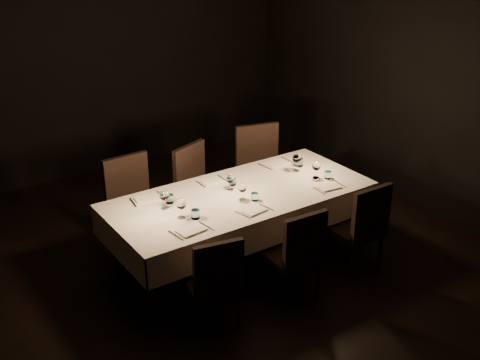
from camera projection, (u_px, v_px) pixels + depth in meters
room at (240, 119)px, 5.35m from camera, size 5.01×6.01×3.01m
dining_table at (240, 201)px, 5.68m from camera, size 2.52×1.12×0.76m
chair_near_left at (215, 279)px, 4.84m from camera, size 0.49×0.49×0.86m
place_setting_near_left at (187, 214)px, 5.10m from camera, size 0.35×0.41×0.19m
chair_near_center at (297, 251)px, 5.20m from camera, size 0.45×0.45×0.89m
place_setting_near_center at (249, 197)px, 5.43m from camera, size 0.32×0.39×0.17m
chair_near_right at (362, 224)px, 5.61m from camera, size 0.45×0.45×0.93m
place_setting_near_right at (323, 174)px, 5.89m from camera, size 0.32×0.40×0.18m
chair_far_left at (133, 201)px, 5.99m from camera, size 0.50×0.50×0.99m
place_setting_far_left at (160, 197)px, 5.41m from camera, size 0.34×0.40×0.18m
chair_far_center at (198, 186)px, 6.33m from camera, size 0.60×0.60×0.98m
place_setting_far_center at (225, 180)px, 5.77m from camera, size 0.29×0.39×0.16m
chair_far_right at (261, 168)px, 6.72m from camera, size 0.61×0.61×1.04m
place_setting_far_right at (291, 161)px, 6.18m from camera, size 0.37×0.42×0.20m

